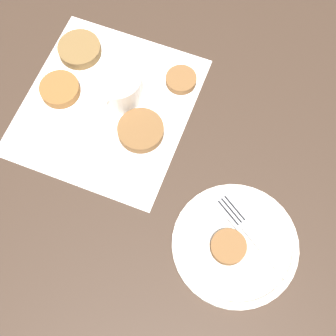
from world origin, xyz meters
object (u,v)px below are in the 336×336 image
Objects in this scene: serving_plate at (235,244)px; fritter_on_plate at (228,247)px; sauce_bowl at (118,86)px; fork at (245,227)px.

fritter_on_plate is at bearing -41.43° from serving_plate.
sauce_bowl is 1.78× the size of fritter_on_plate.
fritter_on_plate reaches higher than serving_plate.
sauce_bowl is at bearing -124.96° from serving_plate.
serving_plate is 0.02m from fritter_on_plate.
sauce_bowl is 0.67× the size of fork.
fork is at bearing 160.11° from fritter_on_plate.
sauce_bowl is at bearing -127.46° from fritter_on_plate.
sauce_bowl is 0.36m from fritter_on_plate.
serving_plate is (0.21, 0.30, -0.02)m from sauce_bowl.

